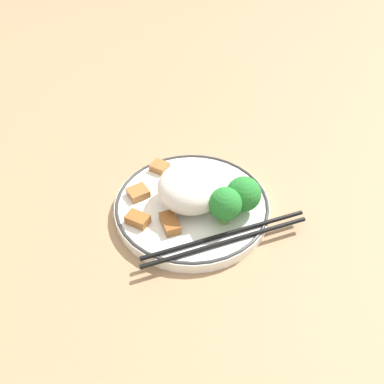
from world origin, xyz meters
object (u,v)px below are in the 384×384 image
at_px(plate, 192,205).
at_px(chopsticks, 225,239).
at_px(broccoli_back_left, 225,204).
at_px(broccoli_back_center, 243,194).

relative_size(plate, chopsticks, 0.98).
bearing_deg(broccoli_back_left, chopsticks, 54.59).
relative_size(plate, broccoli_back_center, 4.19).
xyz_separation_m(broccoli_back_center, chopsticks, (0.05, 0.03, -0.03)).
height_order(broccoli_back_center, chopsticks, broccoli_back_center).
bearing_deg(plate, chopsticks, 86.60).
relative_size(broccoli_back_left, broccoli_back_center, 1.04).
distance_m(plate, chopsticks, 0.08).
height_order(broccoli_back_left, broccoli_back_center, broccoli_back_left).
distance_m(broccoli_back_left, broccoli_back_center, 0.04).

